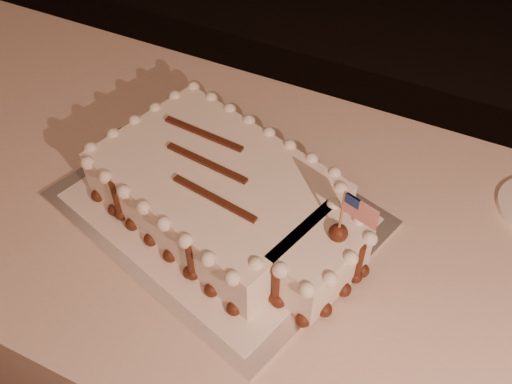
% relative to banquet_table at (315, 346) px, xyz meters
% --- Properties ---
extents(banquet_table, '(2.40, 0.80, 0.75)m').
position_rel_banquet_table_xyz_m(banquet_table, '(0.00, 0.00, 0.00)').
color(banquet_table, beige).
rests_on(banquet_table, ground).
extents(cake_board, '(0.65, 0.55, 0.01)m').
position_rel_banquet_table_xyz_m(cake_board, '(-0.22, -0.01, 0.38)').
color(cake_board, silver).
rests_on(cake_board, banquet_table).
extents(doily, '(0.58, 0.50, 0.00)m').
position_rel_banquet_table_xyz_m(doily, '(-0.22, -0.01, 0.38)').
color(doily, white).
rests_on(doily, cake_board).
extents(sheet_cake, '(0.54, 0.40, 0.21)m').
position_rel_banquet_table_xyz_m(sheet_cake, '(-0.19, -0.02, 0.43)').
color(sheet_cake, white).
rests_on(sheet_cake, doily).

